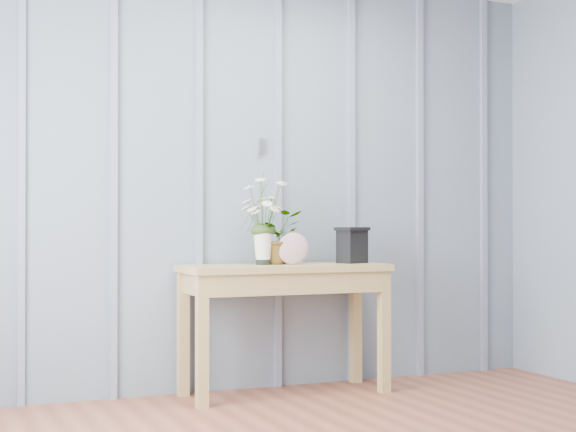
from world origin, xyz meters
name	(u,v)px	position (x,y,z in m)	size (l,w,h in m)	color
room_shell	(337,5)	(0.00, 0.92, 1.99)	(4.00, 4.50, 2.50)	gray
sideboard	(285,284)	(0.19, 1.99, 0.64)	(1.20, 0.45, 0.75)	#A68D51
daisy_vase	(263,209)	(0.06, 2.00, 1.07)	(0.36, 0.28, 0.52)	black
spider_plant	(276,237)	(0.16, 2.05, 0.91)	(0.28, 0.24, 0.31)	#253D17
felt_disc_vessel	(293,249)	(0.23, 1.96, 0.84)	(0.19, 0.05, 0.19)	#89465F
carved_box	(352,245)	(0.63, 1.99, 0.86)	(0.21, 0.19, 0.22)	black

